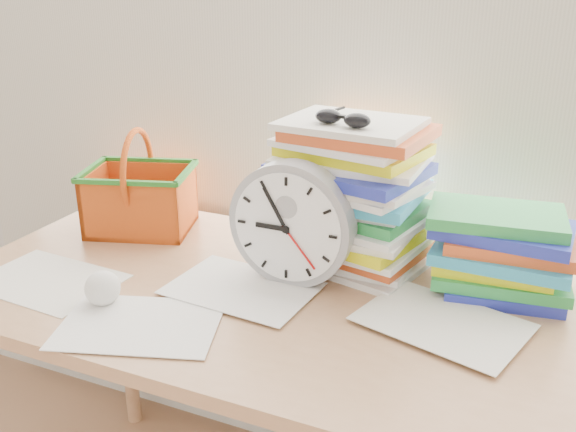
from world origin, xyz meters
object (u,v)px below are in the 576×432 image
at_px(book_stack, 501,253).
at_px(paper_stack, 351,194).
at_px(clock, 292,224).
at_px(basket, 139,181).
at_px(desk, 275,325).

bearing_deg(book_stack, paper_stack, 178.58).
relative_size(clock, basket, 1.04).
xyz_separation_m(clock, book_stack, (0.40, 0.13, -0.05)).
bearing_deg(paper_stack, desk, -113.70).
xyz_separation_m(paper_stack, book_stack, (0.33, -0.01, -0.08)).
height_order(clock, basket, clock).
relative_size(paper_stack, book_stack, 1.15).
distance_m(paper_stack, book_stack, 0.33).
bearing_deg(paper_stack, book_stack, -1.42).
relative_size(desk, book_stack, 4.91).
height_order(paper_stack, basket, paper_stack).
height_order(desk, paper_stack, paper_stack).
relative_size(desk, basket, 5.45).
height_order(desk, book_stack, book_stack).
distance_m(desk, basket, 0.53).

